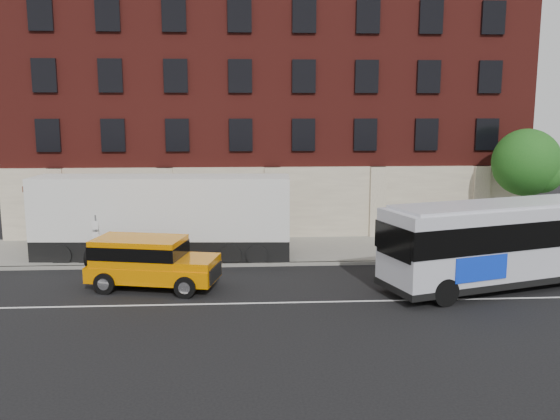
{
  "coord_description": "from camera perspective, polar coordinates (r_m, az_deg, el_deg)",
  "views": [
    {
      "loc": [
        -1.53,
        -21.22,
        7.28
      ],
      "look_at": [
        0.05,
        5.5,
        2.77
      ],
      "focal_mm": 37.91,
      "sensor_mm": 36.0,
      "label": 1
    }
  ],
  "objects": [
    {
      "name": "kerb",
      "position": [
        28.19,
        -0.17,
        -5.25
      ],
      "size": [
        60.0,
        0.25,
        0.15
      ],
      "primitive_type": "cube",
      "color": "gray",
      "rests_on": "ground"
    },
    {
      "name": "shipping_container",
      "position": [
        29.57,
        -11.23,
        -0.82
      ],
      "size": [
        12.53,
        3.24,
        4.14
      ],
      "color": "black",
      "rests_on": "ground"
    },
    {
      "name": "building",
      "position": [
        38.17,
        -1.13,
        10.01
      ],
      "size": [
        30.0,
        12.1,
        15.0
      ],
      "color": "#591915",
      "rests_on": "sidewalk"
    },
    {
      "name": "yellow_suv",
      "position": [
        25.09,
        -12.65,
        -4.67
      ],
      "size": [
        5.69,
        3.27,
        2.11
      ],
      "color": "orange",
      "rests_on": "ground"
    },
    {
      "name": "sidewalk",
      "position": [
        31.1,
        -0.48,
        -3.84
      ],
      "size": [
        60.0,
        6.0,
        0.15
      ],
      "primitive_type": "cube",
      "color": "gray",
      "rests_on": "ground"
    },
    {
      "name": "city_bus",
      "position": [
        26.97,
        22.78,
        -2.54
      ],
      "size": [
        13.3,
        6.58,
        3.58
      ],
      "color": "silver",
      "rests_on": "ground"
    },
    {
      "name": "street_tree",
      "position": [
        34.32,
        22.73,
        4.02
      ],
      "size": [
        3.6,
        3.6,
        6.2
      ],
      "color": "#332619",
      "rests_on": "sidewalk"
    },
    {
      "name": "sign_pole",
      "position": [
        28.83,
        -17.33,
        -2.55
      ],
      "size": [
        0.3,
        0.2,
        2.5
      ],
      "color": "slate",
      "rests_on": "ground"
    },
    {
      "name": "ground",
      "position": [
        22.48,
        0.7,
        -9.33
      ],
      "size": [
        120.0,
        120.0,
        0.0
      ],
      "primitive_type": "plane",
      "color": "black",
      "rests_on": "ground"
    },
    {
      "name": "lane_line",
      "position": [
        22.95,
        0.61,
        -8.92
      ],
      "size": [
        60.0,
        0.12,
        0.01
      ],
      "primitive_type": "cube",
      "color": "silver",
      "rests_on": "ground"
    }
  ]
}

